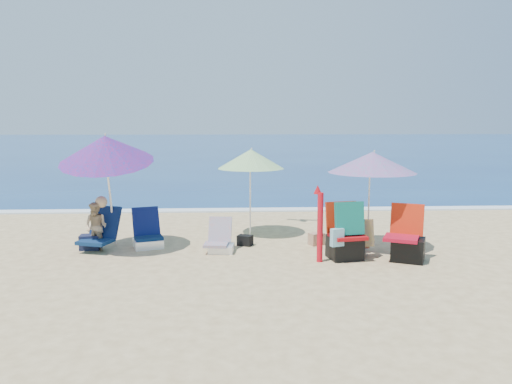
{
  "coord_description": "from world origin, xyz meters",
  "views": [
    {
      "loc": [
        -0.77,
        -8.43,
        2.44
      ],
      "look_at": [
        -0.3,
        1.0,
        1.1
      ],
      "focal_mm": 35.09,
      "sensor_mm": 36.0,
      "label": 1
    }
  ],
  "objects_px": {
    "umbrella_turquoise": "(372,162)",
    "umbrella_striped": "(251,159)",
    "chair_navy": "(148,237)",
    "person_center": "(352,230)",
    "umbrella_blue": "(106,149)",
    "furled_umbrella": "(320,220)",
    "camp_chair_right": "(345,238)",
    "person_left": "(97,226)",
    "chair_rainbow": "(220,243)",
    "camp_chair_left": "(407,244)"
  },
  "relations": [
    {
      "from": "umbrella_striped",
      "to": "camp_chair_right",
      "type": "height_order",
      "value": "umbrella_striped"
    },
    {
      "from": "camp_chair_left",
      "to": "camp_chair_right",
      "type": "xyz_separation_m",
      "value": [
        -1.07,
        0.15,
        0.08
      ]
    },
    {
      "from": "umbrella_striped",
      "to": "person_left",
      "type": "xyz_separation_m",
      "value": [
        -2.95,
        -1.15,
        -1.18
      ]
    },
    {
      "from": "umbrella_blue",
      "to": "chair_rainbow",
      "type": "relative_size",
      "value": 3.77
    },
    {
      "from": "camp_chair_right",
      "to": "person_center",
      "type": "distance_m",
      "value": 0.25
    },
    {
      "from": "person_center",
      "to": "chair_rainbow",
      "type": "bearing_deg",
      "value": 168.96
    },
    {
      "from": "umbrella_striped",
      "to": "chair_navy",
      "type": "bearing_deg",
      "value": -156.49
    },
    {
      "from": "furled_umbrella",
      "to": "camp_chair_right",
      "type": "relative_size",
      "value": 1.27
    },
    {
      "from": "umbrella_turquoise",
      "to": "umbrella_striped",
      "type": "xyz_separation_m",
      "value": [
        -2.23,
        1.29,
        -0.02
      ]
    },
    {
      "from": "umbrella_turquoise",
      "to": "person_left",
      "type": "relative_size",
      "value": 1.96
    },
    {
      "from": "chair_rainbow",
      "to": "person_center",
      "type": "height_order",
      "value": "person_center"
    },
    {
      "from": "umbrella_striped",
      "to": "person_left",
      "type": "height_order",
      "value": "umbrella_striped"
    },
    {
      "from": "umbrella_blue",
      "to": "umbrella_striped",
      "type": "bearing_deg",
      "value": 24.22
    },
    {
      "from": "camp_chair_right",
      "to": "umbrella_striped",
      "type": "bearing_deg",
      "value": 129.1
    },
    {
      "from": "chair_rainbow",
      "to": "person_center",
      "type": "distance_m",
      "value": 2.46
    },
    {
      "from": "camp_chair_left",
      "to": "chair_navy",
      "type": "bearing_deg",
      "value": 165.56
    },
    {
      "from": "chair_navy",
      "to": "person_left",
      "type": "bearing_deg",
      "value": -163.95
    },
    {
      "from": "chair_navy",
      "to": "umbrella_striped",
      "type": "bearing_deg",
      "value": 23.51
    },
    {
      "from": "umbrella_turquoise",
      "to": "umbrella_striped",
      "type": "bearing_deg",
      "value": 149.97
    },
    {
      "from": "umbrella_striped",
      "to": "chair_navy",
      "type": "distance_m",
      "value": 2.67
    },
    {
      "from": "chair_rainbow",
      "to": "person_center",
      "type": "relative_size",
      "value": 0.63
    },
    {
      "from": "furled_umbrella",
      "to": "person_center",
      "type": "xyz_separation_m",
      "value": [
        0.65,
        0.29,
        -0.26
      ]
    },
    {
      "from": "umbrella_turquoise",
      "to": "camp_chair_left",
      "type": "height_order",
      "value": "umbrella_turquoise"
    },
    {
      "from": "umbrella_striped",
      "to": "person_center",
      "type": "relative_size",
      "value": 1.89
    },
    {
      "from": "chair_navy",
      "to": "camp_chair_right",
      "type": "relative_size",
      "value": 0.76
    },
    {
      "from": "person_center",
      "to": "umbrella_striped",
      "type": "bearing_deg",
      "value": 134.19
    },
    {
      "from": "umbrella_striped",
      "to": "camp_chair_right",
      "type": "relative_size",
      "value": 1.78
    },
    {
      "from": "furled_umbrella",
      "to": "camp_chair_left",
      "type": "relative_size",
      "value": 1.36
    },
    {
      "from": "chair_navy",
      "to": "person_center",
      "type": "bearing_deg",
      "value": -13.48
    },
    {
      "from": "umbrella_turquoise",
      "to": "person_left",
      "type": "bearing_deg",
      "value": 178.48
    },
    {
      "from": "umbrella_striped",
      "to": "person_center",
      "type": "bearing_deg",
      "value": -45.81
    },
    {
      "from": "umbrella_blue",
      "to": "camp_chair_left",
      "type": "relative_size",
      "value": 2.38
    },
    {
      "from": "camp_chair_left",
      "to": "camp_chair_right",
      "type": "distance_m",
      "value": 1.08
    },
    {
      "from": "furled_umbrella",
      "to": "person_center",
      "type": "distance_m",
      "value": 0.76
    },
    {
      "from": "person_center",
      "to": "umbrella_turquoise",
      "type": "bearing_deg",
      "value": 47.95
    },
    {
      "from": "chair_rainbow",
      "to": "person_center",
      "type": "bearing_deg",
      "value": -11.04
    },
    {
      "from": "umbrella_turquoise",
      "to": "camp_chair_right",
      "type": "bearing_deg",
      "value": -133.29
    },
    {
      "from": "umbrella_turquoise",
      "to": "camp_chair_right",
      "type": "xyz_separation_m",
      "value": [
        -0.64,
        -0.67,
        -1.29
      ]
    },
    {
      "from": "umbrella_turquoise",
      "to": "chair_navy",
      "type": "xyz_separation_m",
      "value": [
        -4.29,
        0.39,
        -1.47
      ]
    },
    {
      "from": "chair_rainbow",
      "to": "camp_chair_left",
      "type": "bearing_deg",
      "value": -13.1
    },
    {
      "from": "furled_umbrella",
      "to": "person_center",
      "type": "relative_size",
      "value": 1.35
    },
    {
      "from": "umbrella_striped",
      "to": "umbrella_blue",
      "type": "relative_size",
      "value": 0.8
    },
    {
      "from": "umbrella_striped",
      "to": "person_center",
      "type": "distance_m",
      "value": 2.78
    },
    {
      "from": "umbrella_turquoise",
      "to": "camp_chair_left",
      "type": "relative_size",
      "value": 2.04
    },
    {
      "from": "umbrella_blue",
      "to": "camp_chair_left",
      "type": "distance_m",
      "value": 5.7
    },
    {
      "from": "umbrella_turquoise",
      "to": "camp_chair_left",
      "type": "distance_m",
      "value": 1.66
    },
    {
      "from": "umbrella_blue",
      "to": "chair_rainbow",
      "type": "height_order",
      "value": "umbrella_blue"
    },
    {
      "from": "umbrella_striped",
      "to": "umbrella_turquoise",
      "type": "bearing_deg",
      "value": -30.03
    },
    {
      "from": "umbrella_blue",
      "to": "chair_navy",
      "type": "xyz_separation_m",
      "value": [
        0.66,
        0.33,
        -1.74
      ]
    },
    {
      "from": "umbrella_blue",
      "to": "furled_umbrella",
      "type": "xyz_separation_m",
      "value": [
        3.83,
        -0.88,
        -1.19
      ]
    }
  ]
}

